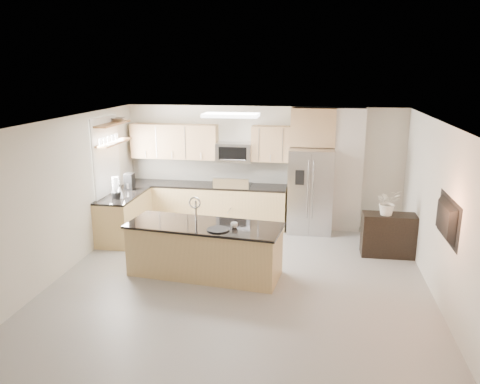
% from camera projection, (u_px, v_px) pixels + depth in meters
% --- Properties ---
extents(floor, '(6.50, 6.50, 0.00)m').
position_uv_depth(floor, '(238.00, 286.00, 7.48)').
color(floor, gray).
rests_on(floor, ground).
extents(ceiling, '(6.00, 6.50, 0.02)m').
position_uv_depth(ceiling, '(238.00, 123.00, 6.81)').
color(ceiling, silver).
rests_on(ceiling, wall_back).
extents(wall_back, '(6.00, 0.02, 2.60)m').
position_uv_depth(wall_back, '(263.00, 166.00, 10.25)').
color(wall_back, beige).
rests_on(wall_back, floor).
extents(wall_front, '(6.00, 0.02, 2.60)m').
position_uv_depth(wall_front, '(176.00, 316.00, 4.05)').
color(wall_front, beige).
rests_on(wall_front, floor).
extents(wall_left, '(0.02, 6.50, 2.60)m').
position_uv_depth(wall_left, '(57.00, 200.00, 7.62)').
color(wall_left, beige).
rests_on(wall_left, floor).
extents(wall_right, '(0.02, 6.50, 2.60)m').
position_uv_depth(wall_right, '(445.00, 218.00, 6.68)').
color(wall_right, beige).
rests_on(wall_right, floor).
extents(back_counter, '(3.55, 0.66, 1.44)m').
position_uv_depth(back_counter, '(206.00, 204.00, 10.35)').
color(back_counter, '#D8B377').
rests_on(back_counter, floor).
extents(left_counter, '(0.66, 1.50, 0.92)m').
position_uv_depth(left_counter, '(124.00, 216.00, 9.55)').
color(left_counter, '#D8B377').
rests_on(left_counter, floor).
extents(range, '(0.76, 0.64, 1.14)m').
position_uv_depth(range, '(233.00, 205.00, 10.24)').
color(range, black).
rests_on(range, floor).
extents(upper_cabinets, '(3.50, 0.33, 0.75)m').
position_uv_depth(upper_cabinets, '(203.00, 142.00, 10.16)').
color(upper_cabinets, tan).
rests_on(upper_cabinets, wall_back).
extents(microwave, '(0.76, 0.40, 0.40)m').
position_uv_depth(microwave, '(234.00, 152.00, 10.06)').
color(microwave, '#B0B0B2').
rests_on(microwave, upper_cabinets).
extents(refrigerator, '(0.92, 0.78, 1.78)m').
position_uv_depth(refrigerator, '(310.00, 190.00, 9.83)').
color(refrigerator, '#B0B0B2').
rests_on(refrigerator, floor).
extents(partition_column, '(0.60, 0.30, 2.60)m').
position_uv_depth(partition_column, '(348.00, 170.00, 9.82)').
color(partition_column, beige).
rests_on(partition_column, floor).
extents(window, '(0.04, 1.15, 1.65)m').
position_uv_depth(window, '(106.00, 158.00, 9.29)').
color(window, white).
rests_on(window, wall_left).
extents(shelf_lower, '(0.30, 1.20, 0.04)m').
position_uv_depth(shelf_lower, '(113.00, 142.00, 9.29)').
color(shelf_lower, brown).
rests_on(shelf_lower, wall_left).
extents(shelf_upper, '(0.30, 1.20, 0.04)m').
position_uv_depth(shelf_upper, '(112.00, 124.00, 9.19)').
color(shelf_upper, brown).
rests_on(shelf_upper, wall_left).
extents(ceiling_fixture, '(1.00, 0.50, 0.06)m').
position_uv_depth(ceiling_fixture, '(231.00, 115.00, 8.41)').
color(ceiling_fixture, white).
rests_on(ceiling_fixture, ceiling).
extents(island, '(2.64, 1.19, 1.31)m').
position_uv_depth(island, '(205.00, 249.00, 7.82)').
color(island, '#D8B377').
rests_on(island, floor).
extents(credenza, '(1.00, 0.43, 0.80)m').
position_uv_depth(credenza, '(389.00, 235.00, 8.62)').
color(credenza, black).
rests_on(credenza, floor).
extents(cup, '(0.13, 0.13, 0.09)m').
position_uv_depth(cup, '(234.00, 225.00, 7.54)').
color(cup, white).
rests_on(cup, island).
extents(platter, '(0.45, 0.45, 0.02)m').
position_uv_depth(platter, '(218.00, 229.00, 7.44)').
color(platter, black).
rests_on(platter, island).
extents(blender, '(0.18, 0.18, 0.42)m').
position_uv_depth(blender, '(116.00, 189.00, 9.09)').
color(blender, black).
rests_on(blender, left_counter).
extents(kettle, '(0.21, 0.21, 0.27)m').
position_uv_depth(kettle, '(120.00, 192.00, 9.16)').
color(kettle, '#B0B0B2').
rests_on(kettle, left_counter).
extents(coffee_maker, '(0.18, 0.22, 0.33)m').
position_uv_depth(coffee_maker, '(129.00, 182.00, 9.79)').
color(coffee_maker, black).
rests_on(coffee_maker, left_counter).
extents(bowl, '(0.45, 0.45, 0.09)m').
position_uv_depth(bowl, '(118.00, 119.00, 9.47)').
color(bowl, '#B0B0B2').
rests_on(bowl, shelf_upper).
extents(flower_vase, '(0.81, 0.77, 0.72)m').
position_uv_depth(flower_vase, '(388.00, 196.00, 8.40)').
color(flower_vase, silver).
rests_on(flower_vase, credenza).
extents(television, '(0.14, 1.08, 0.62)m').
position_uv_depth(television, '(442.00, 219.00, 6.49)').
color(television, black).
rests_on(television, wall_right).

